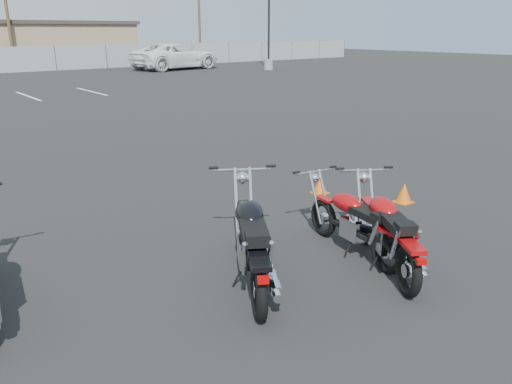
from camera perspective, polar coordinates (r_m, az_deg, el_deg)
ground at (r=7.06m, az=1.75°, el=-6.53°), size 120.00×120.00×0.00m
motorcycle_second_black at (r=5.96m, az=-0.45°, el=-5.70°), size 1.66×2.25×1.17m
motorcycle_third_red at (r=6.91m, az=11.17°, el=-3.44°), size 0.79×1.99×0.98m
motorcycle_rear_red at (r=6.58m, az=14.80°, el=-4.43°), size 1.53×2.04×1.07m
training_cone_near at (r=9.44m, az=7.35°, el=0.85°), size 0.28×0.28×0.33m
training_cone_far at (r=9.24m, az=16.56°, el=-0.09°), size 0.30×0.30×0.36m
light_pole_east at (r=39.54m, az=1.47°, el=17.83°), size 0.80×0.70×10.61m
tan_building_east at (r=50.92m, az=-22.95°, el=15.48°), size 14.40×9.40×3.70m
utility_pole_c at (r=45.10m, az=-26.66°, el=18.48°), size 1.80×0.24×9.00m
utility_pole_d at (r=53.02m, az=-6.52°, el=19.83°), size 1.80×0.24×9.00m
white_van at (r=40.56m, az=-9.19°, el=15.86°), size 4.42×8.52×3.09m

